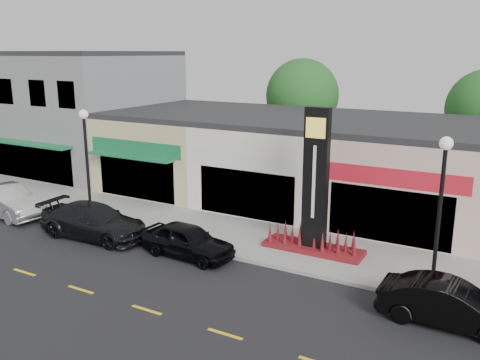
{
  "coord_description": "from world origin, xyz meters",
  "views": [
    {
      "loc": [
        10.08,
        -14.68,
        8.23
      ],
      "look_at": [
        -0.41,
        4.0,
        2.82
      ],
      "focal_mm": 38.0,
      "sensor_mm": 36.0,
      "label": 1
    }
  ],
  "objects": [
    {
      "name": "shop_beige",
      "position": [
        -8.5,
        11.46,
        2.4
      ],
      "size": [
        7.0,
        10.85,
        4.8
      ],
      "color": "tan",
      "rests_on": "ground"
    },
    {
      "name": "building_grey_2story",
      "position": [
        -18.0,
        11.48,
        4.14
      ],
      "size": [
        12.0,
        10.95,
        8.3
      ],
      "color": "slate",
      "rests_on": "ground"
    },
    {
      "name": "car_white_van",
      "position": [
        -12.59,
        1.26,
        0.79
      ],
      "size": [
        2.32,
        5.01,
        1.59
      ],
      "primitive_type": "imported",
      "rotation": [
        0.0,
        0.0,
        1.43
      ],
      "color": "#BABABA",
      "rests_on": "ground"
    },
    {
      "name": "ground",
      "position": [
        0.0,
        0.0,
        0.0
      ],
      "size": [
        120.0,
        120.0,
        0.0
      ],
      "primitive_type": "plane",
      "color": "black",
      "rests_on": "ground"
    },
    {
      "name": "car_black_sedan",
      "position": [
        -1.43,
        1.39,
        0.7
      ],
      "size": [
        1.88,
        4.19,
        1.4
      ],
      "primitive_type": "imported",
      "rotation": [
        0.0,
        0.0,
        1.51
      ],
      "color": "black",
      "rests_on": "ground"
    },
    {
      "name": "pylon_sign",
      "position": [
        3.0,
        4.2,
        2.27
      ],
      "size": [
        4.2,
        1.3,
        6.0
      ],
      "color": "#5A0F15",
      "rests_on": "sidewalk"
    },
    {
      "name": "curb",
      "position": [
        0.0,
        2.1,
        0.07
      ],
      "size": [
        52.0,
        0.2,
        0.15
      ],
      "primitive_type": "cube",
      "color": "gray",
      "rests_on": "ground"
    },
    {
      "name": "shop_pink_w",
      "position": [
        5.5,
        11.47,
        2.4
      ],
      "size": [
        7.0,
        10.01,
        4.8
      ],
      "color": "beige",
      "rests_on": "ground"
    },
    {
      "name": "car_black_conv",
      "position": [
        8.77,
        0.84,
        0.7
      ],
      "size": [
        1.56,
        4.3,
        1.41
      ],
      "primitive_type": "imported",
      "rotation": [
        0.0,
        0.0,
        1.56
      ],
      "color": "black",
      "rests_on": "ground"
    },
    {
      "name": "tree_rear_west",
      "position": [
        -4.0,
        19.5,
        5.22
      ],
      "size": [
        5.2,
        5.2,
        7.83
      ],
      "color": "#382619",
      "rests_on": "ground"
    },
    {
      "name": "car_dark_sedan",
      "position": [
        -6.43,
        1.16,
        0.77
      ],
      "size": [
        2.42,
        5.41,
        1.54
      ],
      "primitive_type": "imported",
      "rotation": [
        0.0,
        0.0,
        1.62
      ],
      "color": "black",
      "rests_on": "ground"
    },
    {
      "name": "lamp_east_near",
      "position": [
        8.0,
        2.5,
        3.48
      ],
      "size": [
        0.44,
        0.44,
        5.47
      ],
      "color": "black",
      "rests_on": "sidewalk"
    },
    {
      "name": "lamp_west_near",
      "position": [
        -8.0,
        2.5,
        3.48
      ],
      "size": [
        0.44,
        0.44,
        5.47
      ],
      "color": "black",
      "rests_on": "sidewalk"
    },
    {
      "name": "shop_cream",
      "position": [
        -1.5,
        11.47,
        2.4
      ],
      "size": [
        7.0,
        10.01,
        4.8
      ],
      "color": "beige",
      "rests_on": "ground"
    },
    {
      "name": "sidewalk",
      "position": [
        0.0,
        4.35,
        0.07
      ],
      "size": [
        52.0,
        4.3,
        0.15
      ],
      "primitive_type": "cube",
      "color": "gray",
      "rests_on": "ground"
    }
  ]
}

